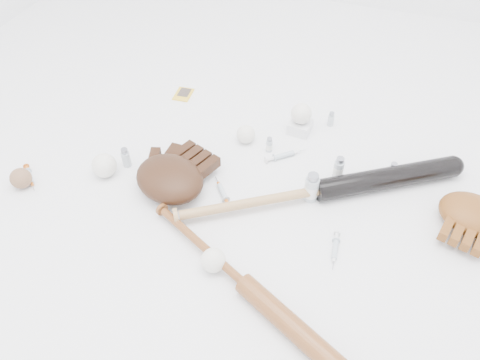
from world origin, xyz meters
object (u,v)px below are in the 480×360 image
(glove_dark, at_px, (170,178))
(pedestal, at_px, (300,127))
(bat_dark, at_px, (320,190))
(bat_wood, at_px, (245,284))

(glove_dark, relative_size, pedestal, 3.57)
(bat_dark, bearing_deg, pedestal, 82.30)
(bat_dark, height_order, glove_dark, glove_dark)
(pedestal, bearing_deg, bat_wood, -88.22)
(glove_dark, bearing_deg, bat_dark, 35.52)
(glove_dark, distance_m, pedestal, 0.54)
(glove_dark, bearing_deg, pedestal, 73.78)
(pedestal, bearing_deg, glove_dark, -127.49)
(bat_dark, relative_size, pedestal, 12.57)
(bat_wood, bearing_deg, bat_dark, 100.67)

